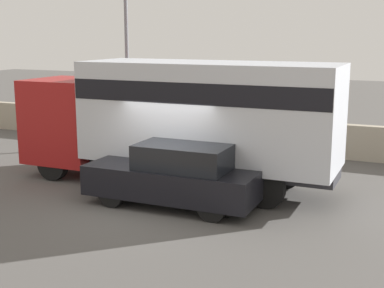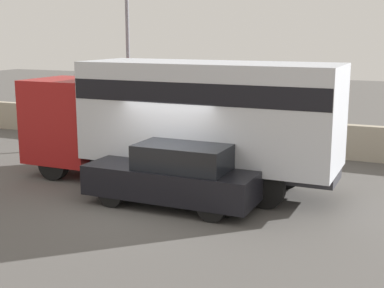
% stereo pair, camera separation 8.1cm
% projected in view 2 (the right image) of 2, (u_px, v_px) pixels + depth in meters
% --- Properties ---
extents(ground_plane, '(80.00, 80.00, 0.00)m').
position_uv_depth(ground_plane, '(154.00, 207.00, 13.12)').
color(ground_plane, '#514F4C').
extents(stone_wall_backdrop, '(60.00, 0.35, 1.19)m').
position_uv_depth(stone_wall_backdrop, '(247.00, 134.00, 19.47)').
color(stone_wall_backdrop, '#A39984').
rests_on(stone_wall_backdrop, ground_plane).
extents(street_lamp, '(0.56, 0.28, 7.40)m').
position_uv_depth(street_lamp, '(127.00, 32.00, 19.62)').
color(street_lamp, slate).
rests_on(street_lamp, ground_plane).
extents(box_truck, '(9.02, 2.41, 3.45)m').
position_uv_depth(box_truck, '(182.00, 114.00, 14.54)').
color(box_truck, maroon).
rests_on(box_truck, ground_plane).
extents(car_hatchback, '(4.28, 1.76, 1.59)m').
position_uv_depth(car_hatchback, '(177.00, 175.00, 13.11)').
color(car_hatchback, black).
rests_on(car_hatchback, ground_plane).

